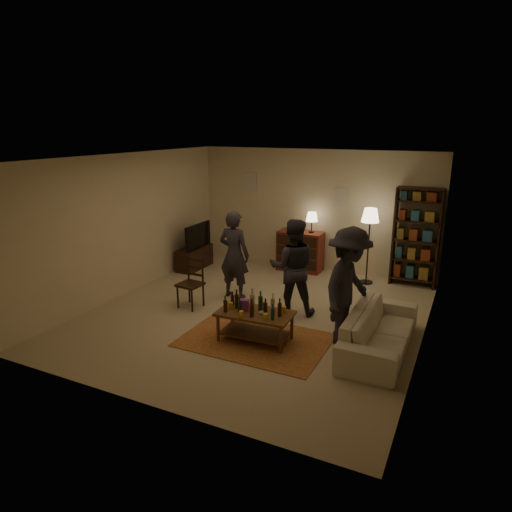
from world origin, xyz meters
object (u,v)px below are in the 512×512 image
Objects in this scene: coffee_table at (255,315)px; tv_stand at (194,252)px; sofa at (380,330)px; bookshelf at (416,236)px; dining_chair at (192,281)px; person_right at (293,267)px; dresser at (300,250)px; person_left at (234,255)px; floor_lamp at (370,220)px; person_by_sofa at (348,287)px.

coffee_table is 1.10× the size of tv_stand.
sofa is (4.64, -2.20, -0.08)m from tv_stand.
dining_chair is at bearing -139.54° from bookshelf.
person_right reaches higher than tv_stand.
dresser is (2.25, 0.91, 0.09)m from tv_stand.
coffee_table is at bearing 128.49° from person_left.
dining_chair reaches higher than coffee_table.
coffee_table is at bearing -116.25° from bookshelf.
person_right is at bearing -72.91° from dresser.
dining_chair is 0.59× the size of floor_lamp.
person_left is (-2.94, 0.99, 0.54)m from sofa.
sofa is at bearing -73.89° from floor_lamp.
person_right is (0.13, 1.24, 0.43)m from coffee_table.
sofa is at bearing 135.43° from person_right.
sofa is (2.39, -3.11, -0.17)m from dresser.
dining_chair is 0.88× the size of tv_stand.
person_by_sofa is (1.28, 0.52, 0.49)m from coffee_table.
floor_lamp reaches higher than tv_stand.
person_left is (0.47, 0.75, 0.35)m from dining_chair.
tv_stand is at bearing 127.64° from dining_chair.
person_by_sofa reaches higher than sofa.
tv_stand is 4.84m from bookshelf.
tv_stand is 3.37m from person_right.
floor_lamp reaches higher than dresser.
dresser is 2.23m from person_left.
bookshelf is 1.19× the size of person_right.
dresser is 3.67m from person_by_sofa.
dresser reaches higher than sofa.
person_by_sofa reaches higher than person_right.
person_left is at bearing 71.46° from sofa.
tv_stand reaches higher than coffee_table.
person_right is (-0.82, -2.17, -0.49)m from floor_lamp.
coffee_table is 3.69m from dresser.
person_left is 1.32m from person_right.
bookshelf reaches higher than person_right.
floor_lamp is (-0.88, -0.29, 0.30)m from bookshelf.
dresser is 2.50m from bookshelf.
coffee_table reaches higher than sofa.
person_left reaches higher than dining_chair.
tv_stand is 4.72m from person_by_sofa.
tv_stand is at bearing -157.93° from dresser.
person_left is (-2.11, -1.90, -0.50)m from floor_lamp.
dresser is at bearing 22.07° from tv_stand.
floor_lamp is 0.94× the size of person_left.
sofa is at bearing -25.34° from tv_stand.
person_right is (-1.70, -2.46, -0.19)m from bookshelf.
person_left is at bearing -33.08° from person_right.
floor_lamp is 0.88× the size of person_by_sofa.
person_right is 0.94× the size of person_by_sofa.
sofa is at bearing -52.46° from dresser.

